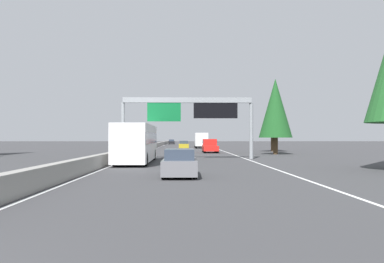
{
  "coord_description": "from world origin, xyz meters",
  "views": [
    {
      "loc": [
        -5.45,
        -5.57,
        2.08
      ],
      "look_at": [
        51.14,
        -6.64,
        2.9
      ],
      "focal_mm": 38.52,
      "sensor_mm": 36.0,
      "label": 1
    }
  ],
  "objects": [
    {
      "name": "ground_plane",
      "position": [
        60.0,
        0.0,
        0.0
      ],
      "size": [
        320.0,
        320.0,
        0.0
      ],
      "primitive_type": "plane",
      "color": "#38383A"
    },
    {
      "name": "median_barrier",
      "position": [
        80.0,
        0.3,
        0.45
      ],
      "size": [
        180.0,
        0.56,
        0.9
      ],
      "primitive_type": "cube",
      "color": "gray",
      "rests_on": "ground"
    },
    {
      "name": "shoulder_stripe_right",
      "position": [
        70.0,
        -11.52,
        0.01
      ],
      "size": [
        160.0,
        0.16,
        0.01
      ],
      "primitive_type": "cube",
      "color": "silver",
      "rests_on": "ground"
    },
    {
      "name": "shoulder_stripe_median",
      "position": [
        70.0,
        -0.25,
        0.01
      ],
      "size": [
        160.0,
        0.16,
        0.01
      ],
      "primitive_type": "cube",
      "color": "silver",
      "rests_on": "ground"
    },
    {
      "name": "sign_gantry_overhead",
      "position": [
        33.93,
        -6.04,
        4.7
      ],
      "size": [
        0.5,
        12.68,
        5.91
      ],
      "color": "gray",
      "rests_on": "ground"
    },
    {
      "name": "sedan_far_left",
      "position": [
        16.53,
        -5.32,
        0.68
      ],
      "size": [
        4.4,
        1.8,
        1.47
      ],
      "color": "slate",
      "rests_on": "ground"
    },
    {
      "name": "bus_distant_a",
      "position": [
        28.42,
        -1.66,
        1.72
      ],
      "size": [
        11.5,
        2.55,
        3.1
      ],
      "color": "white",
      "rests_on": "ground"
    },
    {
      "name": "sedan_far_right",
      "position": [
        70.42,
        -5.5,
        0.68
      ],
      "size": [
        4.4,
        1.8,
        1.47
      ],
      "color": "#AD931E",
      "rests_on": "ground"
    },
    {
      "name": "sedan_mid_right",
      "position": [
        120.36,
        -1.73,
        0.68
      ],
      "size": [
        4.4,
        1.8,
        1.47
      ],
      "color": "black",
      "rests_on": "ground"
    },
    {
      "name": "pickup_distant_b",
      "position": [
        51.2,
        -9.12,
        0.91
      ],
      "size": [
        5.6,
        2.0,
        1.86
      ],
      "color": "red",
      "rests_on": "ground"
    },
    {
      "name": "minivan_far_center",
      "position": [
        89.45,
        -9.03,
        0.95
      ],
      "size": [
        5.0,
        1.95,
        1.69
      ],
      "color": "maroon",
      "rests_on": "ground"
    },
    {
      "name": "box_truck_mid_center",
      "position": [
        75.39,
        -8.88,
        1.61
      ],
      "size": [
        8.5,
        2.4,
        2.95
      ],
      "color": "white",
      "rests_on": "ground"
    },
    {
      "name": "oncoming_near",
      "position": [
        49.7,
        2.86,
        0.91
      ],
      "size": [
        5.6,
        2.0,
        1.86
      ],
      "rotation": [
        0.0,
        0.0,
        3.14
      ],
      "color": "white",
      "rests_on": "ground"
    },
    {
      "name": "oncoming_far",
      "position": [
        79.89,
        3.01,
        0.91
      ],
      "size": [
        5.6,
        2.0,
        1.86
      ],
      "rotation": [
        0.0,
        0.0,
        3.14
      ],
      "color": "black",
      "rests_on": "ground"
    },
    {
      "name": "conifer_right_near",
      "position": [
        45.2,
        -16.87,
        5.69
      ],
      "size": [
        4.13,
        4.13,
        9.38
      ],
      "color": "#4C3823",
      "rests_on": "ground"
    },
    {
      "name": "conifer_right_mid",
      "position": [
        55.79,
        -18.82,
        5.75
      ],
      "size": [
        4.17,
        4.17,
        9.47
      ],
      "color": "#4C3823",
      "rests_on": "ground"
    }
  ]
}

